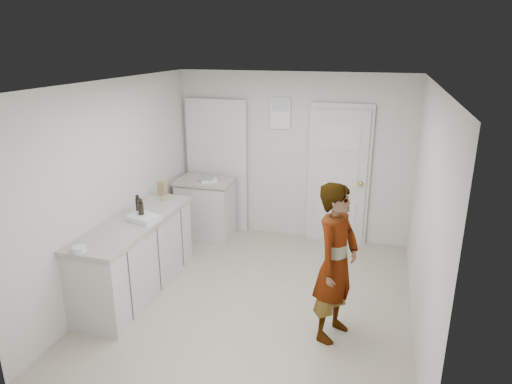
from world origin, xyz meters
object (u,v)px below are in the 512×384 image
(person, at_px, (336,263))
(oil_cruet_a, at_px, (141,209))
(oil_cruet_b, at_px, (138,205))
(baking_dish, at_px, (144,218))
(spice_jar, at_px, (164,198))
(cake_mix_box, at_px, (162,189))
(egg_bowl, at_px, (80,249))

(person, relative_size, oil_cruet_a, 6.28)
(oil_cruet_b, bearing_deg, baking_dish, -45.21)
(spice_jar, relative_size, baking_dish, 0.17)
(cake_mix_box, height_order, oil_cruet_b, oil_cruet_b)
(egg_bowl, bearing_deg, cake_mix_box, 90.34)
(spice_jar, bearing_deg, oil_cruet_b, -97.07)
(oil_cruet_b, bearing_deg, person, -9.97)
(cake_mix_box, relative_size, baking_dish, 0.47)
(cake_mix_box, bearing_deg, oil_cruet_b, -74.43)
(baking_dish, xyz_separation_m, egg_bowl, (-0.20, -0.92, -0.00))
(person, xyz_separation_m, baking_dish, (-2.24, 0.26, 0.13))
(person, xyz_separation_m, oil_cruet_a, (-2.29, 0.29, 0.23))
(cake_mix_box, bearing_deg, egg_bowl, -78.34)
(person, height_order, oil_cruet_b, person)
(oil_cruet_b, height_order, egg_bowl, oil_cruet_b)
(baking_dish, bearing_deg, cake_mix_box, 103.51)
(oil_cruet_b, distance_m, baking_dish, 0.24)
(egg_bowl, bearing_deg, oil_cruet_b, 87.70)
(oil_cruet_a, relative_size, egg_bowl, 1.83)
(cake_mix_box, distance_m, spice_jar, 0.23)
(egg_bowl, bearing_deg, baking_dish, 77.57)
(person, relative_size, oil_cruet_b, 6.53)
(oil_cruet_b, bearing_deg, cake_mix_box, 94.25)
(person, height_order, oil_cruet_a, person)
(spice_jar, bearing_deg, oil_cruet_a, -86.04)
(spice_jar, bearing_deg, egg_bowl, -93.90)
(spice_jar, xyz_separation_m, baking_dish, (0.09, -0.70, -0.01))
(person, bearing_deg, egg_bowl, 125.64)
(cake_mix_box, relative_size, oil_cruet_b, 0.76)
(person, distance_m, baking_dish, 2.26)
(cake_mix_box, xyz_separation_m, oil_cruet_a, (0.17, -0.86, 0.03))
(oil_cruet_a, xyz_separation_m, egg_bowl, (-0.16, -0.94, -0.10))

